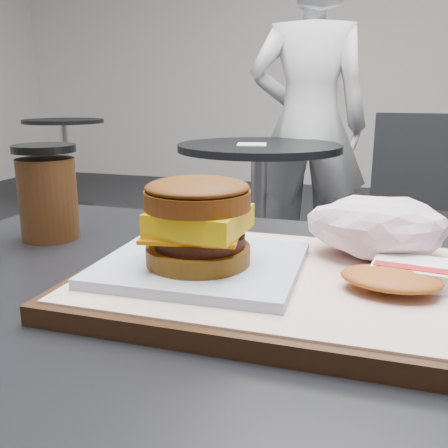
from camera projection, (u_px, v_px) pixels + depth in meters
The scene contains 10 objects.
serving_tray at pixel (280, 281), 0.49m from camera, with size 0.38×0.28×0.02m.
breakfast_sandwich at pixel (199, 232), 0.48m from camera, with size 0.19×0.18×0.09m.
hash_brown at pixel (410, 276), 0.44m from camera, with size 0.12×0.10×0.02m.
crumpled_wrapper at pixel (377, 227), 0.52m from camera, with size 0.14×0.11×0.06m, color white, non-canonical shape.
coffee_cup at pixel (48, 194), 0.65m from camera, with size 0.08×0.08×0.12m.
neighbor_table at pixel (259, 190), 2.17m from camera, with size 0.70×0.70×0.75m.
napkin at pixel (252, 144), 2.09m from camera, with size 0.12×0.12×0.00m, color white.
neighbor_chair at pixel (388, 199), 2.17m from camera, with size 0.62×0.46×0.88m.
patron at pixel (308, 126), 2.46m from camera, with size 0.59×0.38×1.61m, color silver.
bg_table_mid at pixel (65, 142), 4.19m from camera, with size 0.66×0.66×0.75m.
Camera 1 is at (0.15, -0.44, 0.96)m, focal length 40.00 mm.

